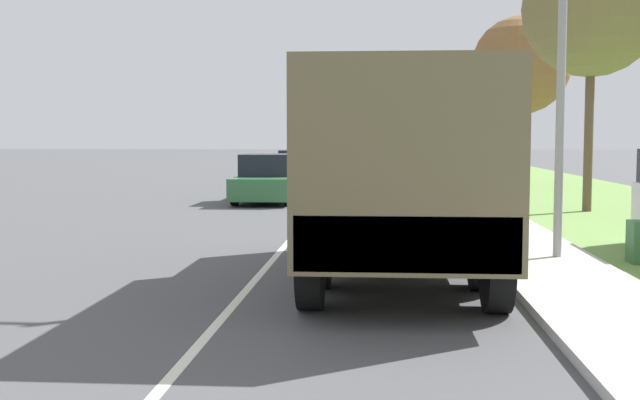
% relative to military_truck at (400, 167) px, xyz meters
% --- Properties ---
extents(ground_plane, '(180.00, 180.00, 0.00)m').
position_rel_military_truck_xyz_m(ground_plane, '(-2.10, 29.78, -1.66)').
color(ground_plane, '#4C4C4F').
extents(lane_centre_stripe, '(0.12, 120.00, 0.00)m').
position_rel_military_truck_xyz_m(lane_centre_stripe, '(-2.10, 29.78, -1.66)').
color(lane_centre_stripe, silver).
rests_on(lane_centre_stripe, ground).
extents(sidewalk_right, '(1.80, 120.00, 0.12)m').
position_rel_military_truck_xyz_m(sidewalk_right, '(2.40, 29.78, -1.60)').
color(sidewalk_right, beige).
rests_on(sidewalk_right, ground).
extents(grass_strip_right, '(7.00, 120.00, 0.02)m').
position_rel_military_truck_xyz_m(grass_strip_right, '(6.80, 29.78, -1.65)').
color(grass_strip_right, '#6B9347').
rests_on(grass_strip_right, ground).
extents(military_truck, '(2.52, 6.70, 2.98)m').
position_rel_military_truck_xyz_m(military_truck, '(0.00, 0.00, 0.00)').
color(military_truck, '#606647').
rests_on(military_truck, ground).
extents(car_nearest_ahead, '(1.84, 4.43, 1.54)m').
position_rel_military_truck_xyz_m(car_nearest_ahead, '(-3.85, 13.90, -0.97)').
color(car_nearest_ahead, '#336B3D').
rests_on(car_nearest_ahead, ground).
extents(car_second_ahead, '(1.83, 4.35, 1.52)m').
position_rel_military_truck_xyz_m(car_second_ahead, '(-3.72, 22.75, -0.98)').
color(car_second_ahead, maroon).
rests_on(car_second_ahead, ground).
extents(car_third_ahead, '(1.93, 4.48, 1.63)m').
position_rel_military_truck_xyz_m(car_third_ahead, '(-4.05, 35.61, -0.93)').
color(car_third_ahead, silver).
rests_on(car_third_ahead, ground).
extents(car_fourth_ahead, '(1.94, 4.35, 1.36)m').
position_rel_military_truck_xyz_m(car_fourth_ahead, '(-0.68, 50.38, -1.04)').
color(car_fourth_ahead, tan).
rests_on(car_fourth_ahead, ground).
extents(tree_mid_right, '(3.80, 3.80, 7.51)m').
position_rel_military_truck_xyz_m(tree_mid_right, '(5.50, 11.22, 3.95)').
color(tree_mid_right, brown).
rests_on(tree_mid_right, grass_strip_right).
extents(tree_far_right, '(4.07, 4.07, 7.07)m').
position_rel_military_truck_xyz_m(tree_far_right, '(5.56, 22.59, 3.38)').
color(tree_far_right, brown).
rests_on(tree_far_right, grass_strip_right).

